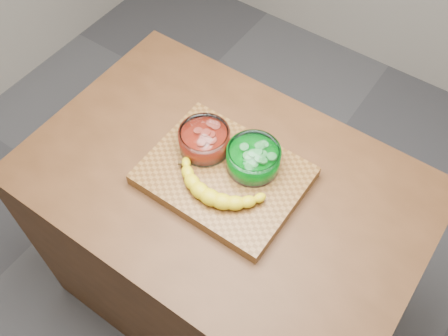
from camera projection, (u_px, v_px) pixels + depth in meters
The scene contains 6 objects.
ground at pixel (224, 291), 2.22m from camera, with size 3.50×3.50×0.00m, color #4E4E52.
counter at pixel (224, 247), 1.85m from camera, with size 1.20×0.80×0.90m, color #512F18.
cutting_board at pixel (224, 176), 1.46m from camera, with size 0.45×0.35×0.04m, color brown.
bowl_red at pixel (204, 140), 1.47m from camera, with size 0.15×0.15×0.07m.
bowl_green at pixel (253, 159), 1.43m from camera, with size 0.16×0.16×0.07m.
banana at pixel (216, 186), 1.40m from camera, with size 0.31×0.15×0.04m, color gold, non-canonical shape.
Camera 1 is at (0.47, -0.67, 2.13)m, focal length 40.00 mm.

